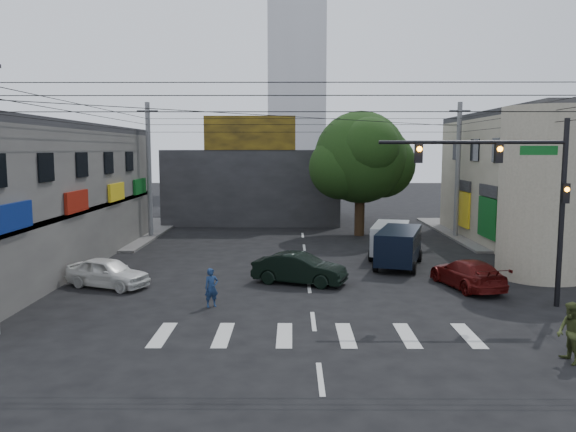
{
  "coord_description": "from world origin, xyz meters",
  "views": [
    {
      "loc": [
        -0.76,
        -22.22,
        6.03
      ],
      "look_at": [
        -0.94,
        4.0,
        2.92
      ],
      "focal_mm": 35.0,
      "sensor_mm": 36.0,
      "label": 1
    }
  ],
  "objects_px": {
    "silver_minivan": "(390,241)",
    "traffic_officer": "(211,288)",
    "traffic_gantry": "(519,182)",
    "utility_pole_far_right": "(458,171)",
    "dark_sedan": "(300,269)",
    "utility_pole_far_left": "(149,171)",
    "maroon_sedan": "(467,274)",
    "white_compact": "(108,272)",
    "navy_van": "(399,248)",
    "pedestrian_olive": "(571,333)",
    "street_tree": "(360,158)"
  },
  "relations": [
    {
      "from": "street_tree",
      "to": "dark_sedan",
      "type": "height_order",
      "value": "street_tree"
    },
    {
      "from": "silver_minivan",
      "to": "navy_van",
      "type": "height_order",
      "value": "navy_van"
    },
    {
      "from": "silver_minivan",
      "to": "traffic_officer",
      "type": "distance_m",
      "value": 13.26
    },
    {
      "from": "white_compact",
      "to": "pedestrian_olive",
      "type": "xyz_separation_m",
      "value": [
        16.0,
        -8.75,
        0.22
      ]
    },
    {
      "from": "utility_pole_far_left",
      "to": "pedestrian_olive",
      "type": "xyz_separation_m",
      "value": [
        17.64,
        -22.82,
        -3.72
      ]
    },
    {
      "from": "utility_pole_far_right",
      "to": "traffic_officer",
      "type": "relative_size",
      "value": 6.13
    },
    {
      "from": "dark_sedan",
      "to": "traffic_officer",
      "type": "height_order",
      "value": "traffic_officer"
    },
    {
      "from": "utility_pole_far_left",
      "to": "traffic_officer",
      "type": "bearing_deg",
      "value": -68.82
    },
    {
      "from": "utility_pole_far_right",
      "to": "dark_sedan",
      "type": "distance_m",
      "value": 17.71
    },
    {
      "from": "white_compact",
      "to": "navy_van",
      "type": "xyz_separation_m",
      "value": [
        13.63,
        4.45,
        0.32
      ]
    },
    {
      "from": "utility_pole_far_right",
      "to": "street_tree",
      "type": "bearing_deg",
      "value": 171.25
    },
    {
      "from": "utility_pole_far_left",
      "to": "dark_sedan",
      "type": "height_order",
      "value": "utility_pole_far_left"
    },
    {
      "from": "utility_pole_far_right",
      "to": "maroon_sedan",
      "type": "height_order",
      "value": "utility_pole_far_right"
    },
    {
      "from": "maroon_sedan",
      "to": "pedestrian_olive",
      "type": "distance_m",
      "value": 8.72
    },
    {
      "from": "utility_pole_far_left",
      "to": "silver_minivan",
      "type": "distance_m",
      "value": 17.23
    },
    {
      "from": "white_compact",
      "to": "dark_sedan",
      "type": "bearing_deg",
      "value": -62.54
    },
    {
      "from": "street_tree",
      "to": "utility_pole_far_left",
      "type": "relative_size",
      "value": 0.95
    },
    {
      "from": "street_tree",
      "to": "white_compact",
      "type": "distance_m",
      "value": 20.4
    },
    {
      "from": "dark_sedan",
      "to": "maroon_sedan",
      "type": "bearing_deg",
      "value": -76.61
    },
    {
      "from": "utility_pole_far_left",
      "to": "white_compact",
      "type": "distance_m",
      "value": 14.71
    },
    {
      "from": "navy_van",
      "to": "utility_pole_far_right",
      "type": "bearing_deg",
      "value": -13.26
    },
    {
      "from": "utility_pole_far_right",
      "to": "maroon_sedan",
      "type": "relative_size",
      "value": 1.98
    },
    {
      "from": "street_tree",
      "to": "maroon_sedan",
      "type": "xyz_separation_m",
      "value": [
        2.91,
        -15.11,
        -4.84
      ]
    },
    {
      "from": "pedestrian_olive",
      "to": "white_compact",
      "type": "bearing_deg",
      "value": -124.04
    },
    {
      "from": "traffic_gantry",
      "to": "silver_minivan",
      "type": "relative_size",
      "value": 1.54
    },
    {
      "from": "dark_sedan",
      "to": "utility_pole_far_left",
      "type": "bearing_deg",
      "value": 56.02
    },
    {
      "from": "utility_pole_far_left",
      "to": "pedestrian_olive",
      "type": "height_order",
      "value": "utility_pole_far_left"
    },
    {
      "from": "white_compact",
      "to": "navy_van",
      "type": "bearing_deg",
      "value": -49.11
    },
    {
      "from": "traffic_gantry",
      "to": "utility_pole_far_right",
      "type": "height_order",
      "value": "utility_pole_far_right"
    },
    {
      "from": "street_tree",
      "to": "utility_pole_far_right",
      "type": "distance_m",
      "value": 6.63
    },
    {
      "from": "white_compact",
      "to": "traffic_gantry",
      "type": "bearing_deg",
      "value": -77.13
    },
    {
      "from": "maroon_sedan",
      "to": "traffic_officer",
      "type": "relative_size",
      "value": 3.09
    },
    {
      "from": "maroon_sedan",
      "to": "silver_minivan",
      "type": "relative_size",
      "value": 0.99
    },
    {
      "from": "maroon_sedan",
      "to": "dark_sedan",
      "type": "bearing_deg",
      "value": -18.64
    },
    {
      "from": "navy_van",
      "to": "traffic_officer",
      "type": "relative_size",
      "value": 3.46
    },
    {
      "from": "utility_pole_far_right",
      "to": "white_compact",
      "type": "height_order",
      "value": "utility_pole_far_right"
    },
    {
      "from": "street_tree",
      "to": "maroon_sedan",
      "type": "distance_m",
      "value": 16.14
    },
    {
      "from": "street_tree",
      "to": "traffic_gantry",
      "type": "bearing_deg",
      "value": -78.01
    },
    {
      "from": "utility_pole_far_left",
      "to": "dark_sedan",
      "type": "distance_m",
      "value": 17.21
    },
    {
      "from": "white_compact",
      "to": "utility_pole_far_left",
      "type": "bearing_deg",
      "value": 29.44
    },
    {
      "from": "maroon_sedan",
      "to": "traffic_officer",
      "type": "bearing_deg",
      "value": 2.78
    },
    {
      "from": "maroon_sedan",
      "to": "silver_minivan",
      "type": "height_order",
      "value": "silver_minivan"
    },
    {
      "from": "maroon_sedan",
      "to": "pedestrian_olive",
      "type": "relative_size",
      "value": 2.65
    },
    {
      "from": "traffic_gantry",
      "to": "navy_van",
      "type": "bearing_deg",
      "value": 112.52
    },
    {
      "from": "utility_pole_far_left",
      "to": "dark_sedan",
      "type": "relative_size",
      "value": 2.07
    },
    {
      "from": "street_tree",
      "to": "navy_van",
      "type": "distance_m",
      "value": 11.57
    },
    {
      "from": "dark_sedan",
      "to": "traffic_officer",
      "type": "xyz_separation_m",
      "value": [
        -3.44,
        -3.77,
        0.06
      ]
    },
    {
      "from": "silver_minivan",
      "to": "navy_van",
      "type": "xyz_separation_m",
      "value": [
        -0.01,
        -2.54,
        0.03
      ]
    },
    {
      "from": "white_compact",
      "to": "maroon_sedan",
      "type": "relative_size",
      "value": 0.89
    },
    {
      "from": "maroon_sedan",
      "to": "utility_pole_far_right",
      "type": "bearing_deg",
      "value": -117.25
    }
  ]
}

